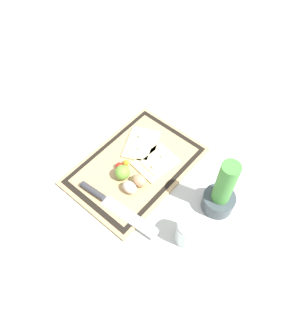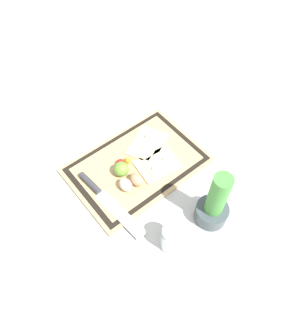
# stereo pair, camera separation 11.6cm
# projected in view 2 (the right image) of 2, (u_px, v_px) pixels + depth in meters

# --- Properties ---
(ground_plane) EXTENTS (6.00, 6.00, 0.00)m
(ground_plane) POSITION_uv_depth(u_px,v_px,m) (137.00, 166.00, 1.20)
(ground_plane) COLOR silver
(cutting_board) EXTENTS (0.48, 0.33, 0.02)m
(cutting_board) POSITION_uv_depth(u_px,v_px,m) (137.00, 165.00, 1.20)
(cutting_board) COLOR tan
(cutting_board) RESTS_ON ground_plane
(pizza_slice_near) EXTENTS (0.19, 0.17, 0.02)m
(pizza_slice_near) POSITION_uv_depth(u_px,v_px,m) (147.00, 144.00, 1.23)
(pizza_slice_near) COLOR beige
(pizza_slice_near) RESTS_ON cutting_board
(pizza_slice_far) EXTENTS (0.16, 0.13, 0.02)m
(pizza_slice_far) POSITION_uv_depth(u_px,v_px,m) (158.00, 164.00, 1.18)
(pizza_slice_far) COLOR beige
(pizza_slice_far) RESTS_ON cutting_board
(knife) EXTENTS (0.06, 0.32, 0.02)m
(knife) POSITION_uv_depth(u_px,v_px,m) (100.00, 193.00, 1.11)
(knife) COLOR silver
(knife) RESTS_ON cutting_board
(egg_brown) EXTENTS (0.04, 0.06, 0.04)m
(egg_brown) POSITION_uv_depth(u_px,v_px,m) (137.00, 179.00, 1.13)
(egg_brown) COLOR tan
(egg_brown) RESTS_ON cutting_board
(egg_pink) EXTENTS (0.04, 0.06, 0.04)m
(egg_pink) POSITION_uv_depth(u_px,v_px,m) (126.00, 185.00, 1.11)
(egg_pink) COLOR beige
(egg_pink) RESTS_ON cutting_board
(lime) EXTENTS (0.05, 0.05, 0.05)m
(lime) POSITION_uv_depth(u_px,v_px,m) (122.00, 170.00, 1.14)
(lime) COLOR #70A838
(lime) RESTS_ON cutting_board
(cherry_tomato_red) EXTENTS (0.03, 0.03, 0.03)m
(cherry_tomato_red) POSITION_uv_depth(u_px,v_px,m) (120.00, 162.00, 1.18)
(cherry_tomato_red) COLOR red
(cherry_tomato_red) RESTS_ON cutting_board
(cherry_tomato_yellow) EXTENTS (0.02, 0.02, 0.02)m
(cherry_tomato_yellow) POSITION_uv_depth(u_px,v_px,m) (127.00, 161.00, 1.18)
(cherry_tomato_yellow) COLOR orange
(cherry_tomato_yellow) RESTS_ON cutting_board
(herb_pot) EXTENTS (0.11, 0.11, 0.24)m
(herb_pot) POSITION_uv_depth(u_px,v_px,m) (214.00, 205.00, 1.02)
(herb_pot) COLOR #3D474C
(herb_pot) RESTS_ON ground_plane
(sauce_jar) EXTENTS (0.07, 0.07, 0.10)m
(sauce_jar) POSITION_uv_depth(u_px,v_px,m) (173.00, 239.00, 1.00)
(sauce_jar) COLOR silver
(sauce_jar) RESTS_ON ground_plane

